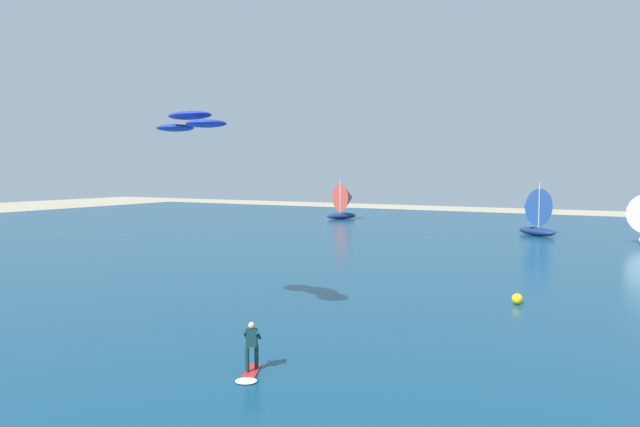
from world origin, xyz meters
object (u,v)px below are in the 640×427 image
kite (190,122)px  sailboat_far_left (345,201)px  kitesurfer (251,356)px  marker_buoy (517,299)px  sailboat_trailing (532,211)px

kite → sailboat_far_left: kite is taller
kitesurfer → kite: 10.83m
kitesurfer → marker_buoy: kitesurfer is taller
kitesurfer → sailboat_far_left: size_ratio=0.36×
sailboat_far_left → sailboat_trailing: (26.01, -8.93, -0.05)m
sailboat_far_left → sailboat_trailing: sailboat_far_left is taller
sailboat_trailing → kitesurfer: bearing=-92.2°
marker_buoy → sailboat_far_left: bearing=125.6°
marker_buoy → kite: bearing=-138.8°
kitesurfer → marker_buoy: 15.57m
sailboat_far_left → marker_buoy: bearing=-54.4°
kitesurfer → sailboat_far_left: bearing=113.2°
kite → marker_buoy: 17.92m
kite → marker_buoy: (11.88, 10.40, -8.46)m
kite → sailboat_far_left: 55.96m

